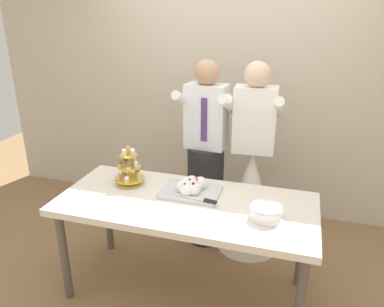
# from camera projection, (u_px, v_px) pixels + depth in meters

# --- Properties ---
(ground_plane) EXTENTS (8.00, 8.00, 0.00)m
(ground_plane) POSITION_uv_depth(u_px,v_px,m) (186.00, 289.00, 2.87)
(ground_plane) COLOR olive
(rear_wall) EXTENTS (5.20, 0.10, 2.90)m
(rear_wall) POSITION_uv_depth(u_px,v_px,m) (231.00, 72.00, 3.66)
(rear_wall) COLOR beige
(rear_wall) RESTS_ON ground_plane
(dessert_table) EXTENTS (1.80, 0.80, 0.78)m
(dessert_table) POSITION_uv_depth(u_px,v_px,m) (186.00, 210.00, 2.61)
(dessert_table) COLOR silver
(dessert_table) RESTS_ON ground_plane
(cupcake_stand) EXTENTS (0.23, 0.23, 0.31)m
(cupcake_stand) POSITION_uv_depth(u_px,v_px,m) (129.00, 170.00, 2.80)
(cupcake_stand) COLOR gold
(cupcake_stand) RESTS_ON dessert_table
(main_cake_tray) EXTENTS (0.43, 0.31, 0.13)m
(main_cake_tray) POSITION_uv_depth(u_px,v_px,m) (191.00, 188.00, 2.68)
(main_cake_tray) COLOR silver
(main_cake_tray) RESTS_ON dessert_table
(plate_stack) EXTENTS (0.21, 0.20, 0.09)m
(plate_stack) POSITION_uv_depth(u_px,v_px,m) (266.00, 212.00, 2.35)
(plate_stack) COLOR white
(plate_stack) RESTS_ON dessert_table
(person_groom) EXTENTS (0.49, 0.52, 1.66)m
(person_groom) POSITION_uv_depth(u_px,v_px,m) (206.00, 165.00, 3.25)
(person_groom) COLOR #232328
(person_groom) RESTS_ON ground_plane
(person_bride) EXTENTS (0.56, 0.56, 1.66)m
(person_bride) POSITION_uv_depth(u_px,v_px,m) (250.00, 187.00, 3.22)
(person_bride) COLOR white
(person_bride) RESTS_ON ground_plane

